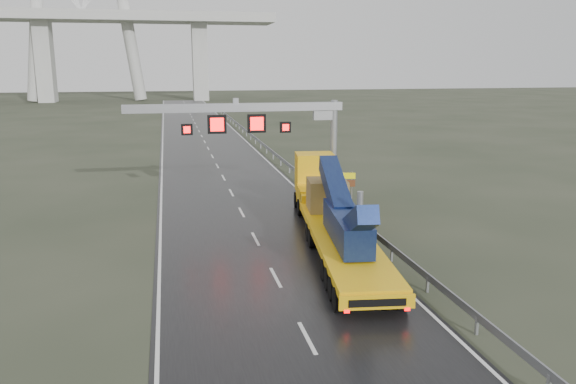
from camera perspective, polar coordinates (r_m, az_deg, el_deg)
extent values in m
plane|color=#2C3324|center=(22.57, 0.69, -12.36)|extent=(400.00, 400.00, 0.00)
cube|color=black|center=(60.85, -7.70, 3.60)|extent=(11.00, 200.00, 0.02)
cube|color=silver|center=(40.72, 4.55, -0.67)|extent=(1.20, 1.20, 0.30)
cylinder|color=#9B9EA3|center=(40.06, 4.64, 4.14)|extent=(0.48, 0.48, 7.20)
cube|color=#9B9EA3|center=(38.29, -5.33, 8.55)|extent=(14.80, 0.55, 0.55)
cube|color=#9B9EA3|center=(39.52, 3.59, 7.98)|extent=(1.40, 0.35, 0.90)
cube|color=#9B9EA3|center=(38.26, -5.34, 9.22)|extent=(0.35, 0.35, 0.35)
cube|color=black|center=(38.21, -7.23, 6.83)|extent=(1.25, 0.25, 1.25)
cube|color=#FF0C0C|center=(38.07, -7.21, 6.81)|extent=(0.90, 0.02, 0.90)
cube|color=black|center=(38.53, -3.20, 6.96)|extent=(1.25, 0.25, 1.25)
cube|color=#FF0C0C|center=(38.39, -3.17, 6.94)|extent=(0.90, 0.02, 0.90)
cube|color=black|center=(38.12, -10.23, 6.27)|extent=(0.75, 0.25, 0.75)
cube|color=#FF0C0C|center=(37.98, -10.23, 6.24)|extent=(0.54, 0.02, 0.54)
cube|color=black|center=(38.92, -0.27, 6.60)|extent=(0.75, 0.25, 0.75)
cube|color=#FF0C0C|center=(38.79, -0.23, 6.58)|extent=(0.54, 0.02, 0.54)
cube|color=silver|center=(162.79, -23.46, 12.07)|extent=(4.00, 6.00, 21.00)
cube|color=silver|center=(160.21, -8.94, 12.95)|extent=(4.00, 6.00, 21.00)
cube|color=#EFAB0D|center=(28.32, 5.58, -4.81)|extent=(4.57, 14.36, 0.35)
cube|color=#EFAB0D|center=(21.80, 9.04, -11.01)|extent=(2.92, 0.49, 0.55)
cube|color=black|center=(21.73, 9.08, -11.08)|extent=(2.20, 0.30, 0.30)
cube|color=#FF0505|center=(21.62, 6.00, -12.00)|extent=(0.23, 0.07, 0.12)
cube|color=#FF0505|center=(22.15, 12.03, -11.59)|extent=(0.23, 0.07, 0.12)
cube|color=#EFAB0D|center=(35.32, 3.42, -0.55)|extent=(2.75, 1.53, 0.50)
cube|color=#EFAB0D|center=(36.93, 3.05, -0.36)|extent=(2.98, 3.33, 1.21)
cube|color=#EFAB0D|center=(38.44, 2.70, 2.01)|extent=(2.75, 2.32, 2.62)
cube|color=black|center=(39.39, 2.51, 2.72)|extent=(2.31, 0.34, 1.21)
cube|color=#101C4C|center=(27.10, 6.01, -3.52)|extent=(2.16, 6.18, 1.41)
cube|color=#101C4C|center=(30.17, 4.81, 0.56)|extent=(1.70, 5.64, 2.58)
cube|color=#101C4C|center=(24.48, 7.16, -3.12)|extent=(1.40, 4.08, 2.44)
cylinder|color=#9B9EA3|center=(26.98, 7.31, -1.63)|extent=(0.34, 0.34, 1.61)
cube|color=olive|center=(33.03, 3.98, -0.28)|extent=(2.48, 2.48, 1.82)
cylinder|color=black|center=(24.33, 7.50, -9.26)|extent=(3.03, 1.37, 1.01)
cylinder|color=black|center=(30.86, 4.71, -4.39)|extent=(3.03, 1.37, 1.01)
cylinder|color=black|center=(38.63, 2.71, -0.76)|extent=(2.84, 1.44, 1.11)
cylinder|color=#9B9EA3|center=(38.43, 5.02, 0.18)|extent=(0.08, 0.08, 2.49)
cylinder|color=#9B9EA3|center=(38.74, 6.48, 0.25)|extent=(0.08, 0.08, 2.49)
cube|color=#FFFE0D|center=(38.38, 5.79, 1.65)|extent=(1.43, 0.39, 0.41)
cube|color=#5B301A|center=(38.48, 5.77, 0.90)|extent=(1.43, 0.39, 0.47)
cube|color=red|center=(41.98, 2.73, 0.26)|extent=(0.62, 0.38, 1.00)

